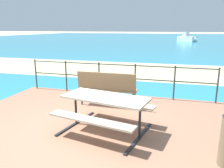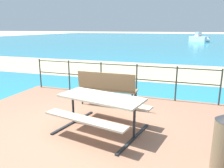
% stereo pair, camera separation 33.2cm
% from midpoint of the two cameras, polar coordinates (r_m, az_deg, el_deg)
% --- Properties ---
extents(ground_plane, '(240.00, 240.00, 0.00)m').
position_cam_midpoint_polar(ground_plane, '(5.04, -8.10, -11.35)').
color(ground_plane, beige).
extents(patio_paving, '(6.40, 5.20, 0.06)m').
position_cam_midpoint_polar(patio_paving, '(5.03, -8.11, -11.04)').
color(patio_paving, '#996B51').
rests_on(patio_paving, ground).
extents(sea_water, '(90.00, 90.00, 0.01)m').
position_cam_midpoint_polar(sea_water, '(44.23, 13.77, 11.03)').
color(sea_water, teal).
rests_on(sea_water, ground).
extents(beach_strip, '(54.10, 6.18, 0.01)m').
position_cam_midpoint_polar(beach_strip, '(11.71, 6.35, 3.52)').
color(beach_strip, tan).
rests_on(beach_strip, ground).
extents(picnic_table, '(1.99, 1.72, 0.75)m').
position_cam_midpoint_polar(picnic_table, '(4.58, -3.79, -5.29)').
color(picnic_table, '#BCAD93').
rests_on(picnic_table, patio_paving).
extents(park_bench, '(1.61, 0.42, 0.97)m').
position_cam_midpoint_polar(park_bench, '(6.01, -2.85, -0.50)').
color(park_bench, '#8C704C').
rests_on(park_bench, patio_paving).
extents(railing_fence, '(5.94, 0.04, 1.04)m').
position_cam_midpoint_polar(railing_fence, '(7.02, -0.15, 2.25)').
color(railing_fence, '#2D3833').
rests_on(railing_fence, patio_paving).
extents(boat_near, '(3.31, 3.09, 1.52)m').
position_cam_midpoint_polar(boat_near, '(38.40, 18.55, 11.04)').
color(boat_near, silver).
rests_on(boat_near, sea_water).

